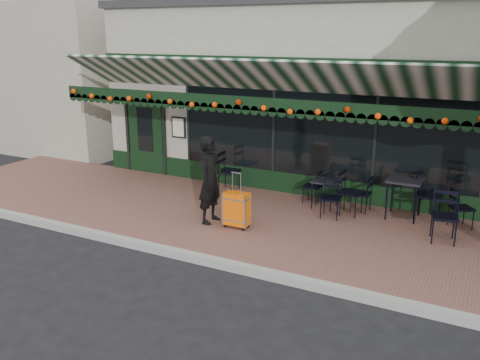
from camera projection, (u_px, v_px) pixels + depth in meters
The scene contains 17 objects.
ground at pixel (233, 268), 8.69m from camera, with size 80.00×80.00×0.00m, color black.
sidewalk at pixel (279, 226), 10.38m from camera, with size 18.00×4.00×0.15m, color brown.
curb at pixel (230, 266), 8.60m from camera, with size 18.00×0.16×0.15m, color #9E9E99.
restaurant_building at pixel (359, 90), 14.75m from camera, with size 12.00×9.60×4.50m.
neighbor_building_left at pixel (42, 71), 20.57m from camera, with size 12.00×8.00×4.80m, color #AFA99A.
woman at pixel (210, 180), 10.17m from camera, with size 0.65×0.43×1.78m, color black.
suitcase at pixel (237, 209), 10.00m from camera, with size 0.50×0.28×1.13m.
cafe_table_a at pixel (405, 183), 10.44m from camera, with size 0.68×0.68×0.84m.
cafe_table_b at pixel (325, 183), 11.09m from camera, with size 0.51×0.51×0.63m.
chair_a_left at pixel (361, 194), 10.91m from camera, with size 0.40×0.40×0.80m, color black, non-canonical shape.
chair_a_right at pixel (428, 196), 10.46m from camera, with size 0.49×0.49×0.99m, color black, non-canonical shape.
chair_a_front at pixel (445, 217), 9.29m from camera, with size 0.48×0.48×0.95m, color black, non-canonical shape.
chair_a_extra at pixel (462, 208), 9.99m from camera, with size 0.40×0.40×0.81m, color black, non-canonical shape.
chair_b_left at pixel (312, 186), 11.47m from camera, with size 0.39×0.39×0.77m, color black, non-canonical shape.
chair_b_right at pixel (350, 193), 10.71m from camera, with size 0.47×0.47×0.95m, color black, non-canonical shape.
chair_b_front at pixel (331, 199), 10.54m from camera, with size 0.41×0.41×0.83m, color black, non-canonical shape.
chair_solo at pixel (229, 171), 12.38m from camera, with size 0.48×0.48×0.96m, color black, non-canonical shape.
Camera 1 is at (3.74, -6.99, 3.87)m, focal length 38.00 mm.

